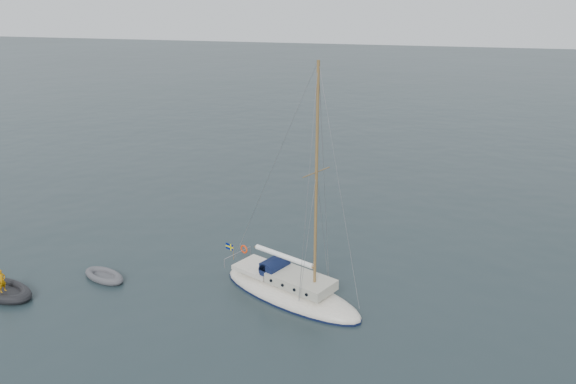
# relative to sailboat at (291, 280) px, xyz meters

# --- Properties ---
(ground) EXTENTS (300.00, 300.00, 0.00)m
(ground) POSITION_rel_sailboat_xyz_m (-0.54, -0.20, -0.91)
(ground) COLOR black
(ground) RESTS_ON ground
(sailboat) EXTENTS (8.43, 2.53, 12.00)m
(sailboat) POSITION_rel_sailboat_xyz_m (0.00, 0.00, 0.00)
(sailboat) COLOR white
(sailboat) RESTS_ON ground
(dinghy) EXTENTS (2.64, 1.19, 0.38)m
(dinghy) POSITION_rel_sailboat_xyz_m (-9.84, -0.88, -0.74)
(dinghy) COLOR #4A4B4F
(dinghy) RESTS_ON ground
(rib) EXTENTS (3.93, 1.79, 1.39)m
(rib) POSITION_rel_sailboat_xyz_m (-13.88, -3.64, -0.68)
(rib) COLOR black
(rib) RESTS_ON ground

